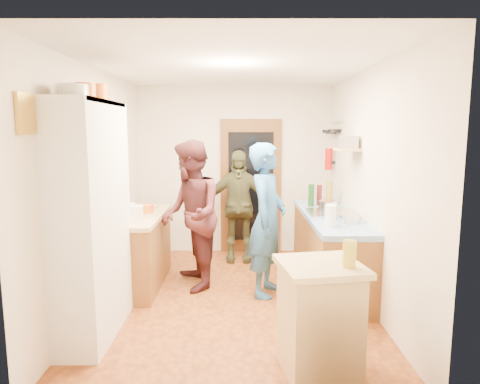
{
  "coord_description": "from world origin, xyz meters",
  "views": [
    {
      "loc": [
        0.07,
        -4.7,
        1.94
      ],
      "look_at": [
        0.08,
        0.15,
        1.23
      ],
      "focal_mm": 32.0,
      "sensor_mm": 36.0,
      "label": 1
    }
  ],
  "objects_px": {
    "hutch_body": "(92,220)",
    "person_back": "(239,206)",
    "person_left": "(193,214)",
    "right_counter_base": "(329,252)",
    "person_hob": "(269,220)",
    "island_base": "(319,322)"
  },
  "relations": [
    {
      "from": "hutch_body",
      "to": "person_back",
      "type": "height_order",
      "value": "hutch_body"
    },
    {
      "from": "person_left",
      "to": "person_back",
      "type": "distance_m",
      "value": 1.19
    },
    {
      "from": "right_counter_base",
      "to": "person_left",
      "type": "distance_m",
      "value": 1.77
    },
    {
      "from": "person_hob",
      "to": "hutch_body",
      "type": "bearing_deg",
      "value": 136.84
    },
    {
      "from": "person_hob",
      "to": "person_back",
      "type": "height_order",
      "value": "person_hob"
    },
    {
      "from": "person_hob",
      "to": "right_counter_base",
      "type": "bearing_deg",
      "value": -47.85
    },
    {
      "from": "island_base",
      "to": "person_back",
      "type": "bearing_deg",
      "value": 102.1
    },
    {
      "from": "person_hob",
      "to": "island_base",
      "type": "bearing_deg",
      "value": -152.3
    },
    {
      "from": "person_left",
      "to": "right_counter_base",
      "type": "bearing_deg",
      "value": 76.9
    },
    {
      "from": "hutch_body",
      "to": "person_back",
      "type": "bearing_deg",
      "value": 59.28
    },
    {
      "from": "person_hob",
      "to": "person_left",
      "type": "relative_size",
      "value": 0.98
    },
    {
      "from": "island_base",
      "to": "person_hob",
      "type": "bearing_deg",
      "value": 99.76
    },
    {
      "from": "right_counter_base",
      "to": "person_hob",
      "type": "height_order",
      "value": "person_hob"
    },
    {
      "from": "right_counter_base",
      "to": "island_base",
      "type": "bearing_deg",
      "value": -103.99
    },
    {
      "from": "right_counter_base",
      "to": "person_left",
      "type": "xyz_separation_m",
      "value": [
        -1.7,
        -0.06,
        0.49
      ]
    },
    {
      "from": "right_counter_base",
      "to": "person_hob",
      "type": "relative_size",
      "value": 1.23
    },
    {
      "from": "hutch_body",
      "to": "person_hob",
      "type": "height_order",
      "value": "hutch_body"
    },
    {
      "from": "right_counter_base",
      "to": "person_hob",
      "type": "distance_m",
      "value": 0.98
    },
    {
      "from": "person_hob",
      "to": "person_left",
      "type": "xyz_separation_m",
      "value": [
        -0.92,
        0.29,
        0.02
      ]
    },
    {
      "from": "person_back",
      "to": "hutch_body",
      "type": "bearing_deg",
      "value": -119.13
    },
    {
      "from": "hutch_body",
      "to": "right_counter_base",
      "type": "xyz_separation_m",
      "value": [
        2.5,
        1.3,
        -0.68
      ]
    },
    {
      "from": "person_hob",
      "to": "person_left",
      "type": "bearing_deg",
      "value": 90.29
    }
  ]
}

